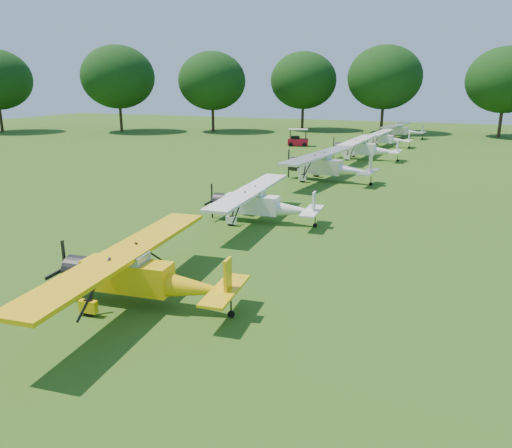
{
  "coord_description": "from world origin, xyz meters",
  "views": [
    {
      "loc": [
        9.62,
        -22.53,
        7.47
      ],
      "look_at": [
        1.52,
        -2.84,
        1.4
      ],
      "focal_mm": 35.0,
      "sensor_mm": 36.0,
      "label": 1
    }
  ],
  "objects_px": {
    "aircraft_3": "(260,202)",
    "aircraft_4": "(327,164)",
    "golf_cart": "(298,140)",
    "aircraft_7": "(400,130)",
    "aircraft_5": "(364,147)",
    "aircraft_6": "(385,138)",
    "aircraft_2": "(140,272)"
  },
  "relations": [
    {
      "from": "aircraft_7",
      "to": "golf_cart",
      "type": "xyz_separation_m",
      "value": [
        -10.38,
        -13.96,
        -0.47
      ]
    },
    {
      "from": "aircraft_7",
      "to": "golf_cart",
      "type": "distance_m",
      "value": 17.4
    },
    {
      "from": "aircraft_3",
      "to": "aircraft_4",
      "type": "bearing_deg",
      "value": 85.21
    },
    {
      "from": "aircraft_2",
      "to": "aircraft_7",
      "type": "distance_m",
      "value": 59.01
    },
    {
      "from": "aircraft_2",
      "to": "aircraft_6",
      "type": "height_order",
      "value": "aircraft_2"
    },
    {
      "from": "aircraft_7",
      "to": "golf_cart",
      "type": "relative_size",
      "value": 3.78
    },
    {
      "from": "aircraft_4",
      "to": "aircraft_7",
      "type": "xyz_separation_m",
      "value": [
        1.43,
        34.49,
        -0.17
      ]
    },
    {
      "from": "aircraft_5",
      "to": "golf_cart",
      "type": "bearing_deg",
      "value": 142.19
    },
    {
      "from": "aircraft_2",
      "to": "aircraft_6",
      "type": "distance_m",
      "value": 48.25
    },
    {
      "from": "aircraft_6",
      "to": "golf_cart",
      "type": "height_order",
      "value": "golf_cart"
    },
    {
      "from": "aircraft_3",
      "to": "aircraft_5",
      "type": "bearing_deg",
      "value": 84.78
    },
    {
      "from": "aircraft_3",
      "to": "aircraft_7",
      "type": "bearing_deg",
      "value": 84.65
    },
    {
      "from": "aircraft_2",
      "to": "aircraft_7",
      "type": "xyz_separation_m",
      "value": [
        1.59,
        58.99,
        -0.06
      ]
    },
    {
      "from": "aircraft_3",
      "to": "golf_cart",
      "type": "relative_size",
      "value": 3.77
    },
    {
      "from": "golf_cart",
      "to": "aircraft_5",
      "type": "bearing_deg",
      "value": -54.56
    },
    {
      "from": "aircraft_3",
      "to": "aircraft_5",
      "type": "height_order",
      "value": "aircraft_5"
    },
    {
      "from": "aircraft_4",
      "to": "aircraft_6",
      "type": "relative_size",
      "value": 1.22
    },
    {
      "from": "aircraft_5",
      "to": "golf_cart",
      "type": "distance_m",
      "value": 12.47
    },
    {
      "from": "aircraft_3",
      "to": "golf_cart",
      "type": "distance_m",
      "value": 34.64
    },
    {
      "from": "aircraft_6",
      "to": "aircraft_5",
      "type": "bearing_deg",
      "value": -88.37
    },
    {
      "from": "aircraft_6",
      "to": "aircraft_7",
      "type": "bearing_deg",
      "value": 90.76
    },
    {
      "from": "aircraft_4",
      "to": "aircraft_6",
      "type": "height_order",
      "value": "aircraft_4"
    },
    {
      "from": "aircraft_3",
      "to": "aircraft_5",
      "type": "xyz_separation_m",
      "value": [
        0.91,
        25.48,
        0.09
      ]
    },
    {
      "from": "aircraft_5",
      "to": "aircraft_6",
      "type": "relative_size",
      "value": 1.15
    },
    {
      "from": "aircraft_3",
      "to": "golf_cart",
      "type": "height_order",
      "value": "golf_cart"
    },
    {
      "from": "aircraft_2",
      "to": "golf_cart",
      "type": "xyz_separation_m",
      "value": [
        -8.79,
        45.03,
        -0.53
      ]
    },
    {
      "from": "aircraft_6",
      "to": "aircraft_4",
      "type": "bearing_deg",
      "value": -88.69
    },
    {
      "from": "aircraft_4",
      "to": "aircraft_6",
      "type": "distance_m",
      "value": 23.77
    },
    {
      "from": "aircraft_3",
      "to": "aircraft_6",
      "type": "height_order",
      "value": "aircraft_3"
    },
    {
      "from": "aircraft_5",
      "to": "aircraft_7",
      "type": "distance_m",
      "value": 22.06
    },
    {
      "from": "aircraft_4",
      "to": "golf_cart",
      "type": "height_order",
      "value": "aircraft_4"
    },
    {
      "from": "aircraft_6",
      "to": "aircraft_7",
      "type": "relative_size",
      "value": 0.94
    }
  ]
}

